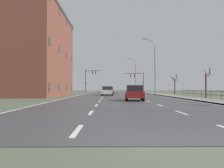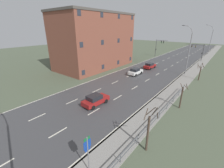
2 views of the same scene
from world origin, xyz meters
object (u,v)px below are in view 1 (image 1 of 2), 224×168
Objects in this scene: traffic_signal_right at (138,79)px; car_far_right at (107,91)px; street_lamp_midground at (154,67)px; car_near_right at (109,90)px; car_distant at (134,93)px; street_lamp_distant at (135,75)px; brick_building at (30,53)px; traffic_signal_left at (89,77)px.

car_far_right is (-8.23, -26.18, -3.04)m from traffic_signal_right.
street_lamp_midground is 2.65× the size of car_near_right.
traffic_signal_right is 1.32× the size of car_distant.
street_lamp_distant is at bearing 79.28° from car_far_right.
brick_building reaches higher than traffic_signal_right.
car_distant and car_far_right have the same top height.
street_lamp_midground is 36.58m from street_lamp_distant.
traffic_signal_right is at bearing 1.62° from traffic_signal_left.
car_near_right is (-2.65, 23.78, 0.00)m from car_distant.
car_distant is 1.01× the size of car_far_right.
street_lamp_midground reaches higher than car_near_right.
street_lamp_midground is at bearing 78.07° from car_distant.
car_near_right is (-8.91, -36.45, -4.80)m from street_lamp_distant.
street_lamp_midground is 23.54m from traffic_signal_left.
car_far_right is at bearing -107.46° from traffic_signal_right.
street_lamp_distant is 23.03m from traffic_signal_left.
street_lamp_distant reaches higher than car_distant.
brick_building is at bearing -106.83° from traffic_signal_left.
street_lamp_distant is 2.76× the size of car_near_right.
street_lamp_distant is 44.97m from car_far_right.
traffic_signal_right is at bearing 85.88° from car_distant.
traffic_signal_left is 19.56m from car_near_right.
car_near_right is at bearing -112.92° from traffic_signal_right.
car_distant is at bearing -97.12° from traffic_signal_right.
car_distant is at bearing -45.86° from brick_building.
brick_building reaches higher than car_near_right.
street_lamp_midground is 24.91m from car_distant.
traffic_signal_right is 20.70m from car_near_right.
traffic_signal_right is 27.61m from car_far_right.
street_lamp_distant is at bearing 63.19° from brick_building.
traffic_signal_left is (-14.33, -17.97, -1.37)m from street_lamp_distant.
car_near_right is 0.19× the size of brick_building.
traffic_signal_left reaches higher than car_distant.
car_distant is 23.93m from car_near_right.
car_far_right is at bearing 0.38° from brick_building.
car_far_right is (5.16, -25.80, -3.43)m from traffic_signal_left.
traffic_signal_left is 1.50× the size of car_near_right.
traffic_signal_left is at bearing 127.68° from street_lamp_midground.
street_lamp_midground is at bearing 2.10° from car_near_right.
street_lamp_midground is 0.96× the size of street_lamp_distant.
car_distant is 1.00× the size of car_near_right.
traffic_signal_left is 43.16m from car_distant.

